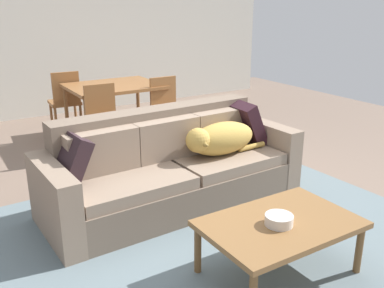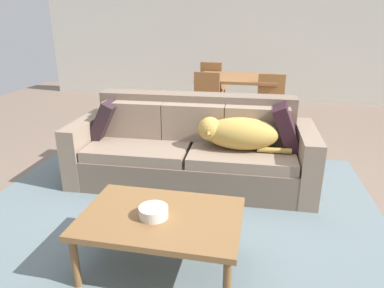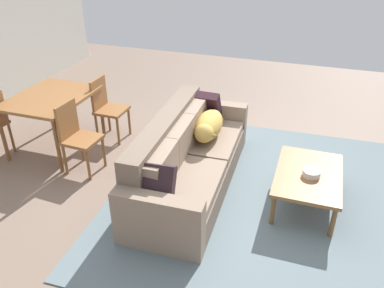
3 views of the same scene
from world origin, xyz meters
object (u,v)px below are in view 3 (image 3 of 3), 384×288
object	(u,v)px
dining_chair_near_left	(77,134)
coffee_table	(308,177)
dog_on_left_cushion	(208,127)
dining_table	(51,101)
throw_pillow_by_right_arm	(204,107)
throw_pillow_by_left_arm	(153,185)
couch	(187,161)
dining_chair_near_right	(107,106)
bowl_on_coffee_table	(312,173)

from	to	relation	value
dining_chair_near_left	coffee_table	bearing A→B (deg)	-83.19
dog_on_left_cushion	dining_table	distance (m)	2.13
dining_table	dining_chair_near_left	world-z (taller)	dining_chair_near_left
throw_pillow_by_right_arm	throw_pillow_by_left_arm	bearing A→B (deg)	-178.03
dining_table	throw_pillow_by_right_arm	bearing A→B (deg)	-71.73
couch	dining_chair_near_right	world-z (taller)	dining_chair_near_right
throw_pillow_by_left_arm	dining_chair_near_right	world-z (taller)	dining_chair_near_right
dining_table	throw_pillow_by_left_arm	bearing A→B (deg)	-121.06
dining_chair_near_left	dining_chair_near_right	bearing A→B (deg)	8.20
coffee_table	bowl_on_coffee_table	distance (m)	0.09
throw_pillow_by_left_arm	dog_on_left_cushion	bearing A→B (deg)	-5.63
bowl_on_coffee_table	dining_table	distance (m)	3.42
throw_pillow_by_left_arm	coffee_table	bearing A→B (deg)	-54.38
dog_on_left_cushion	coffee_table	xyz separation A→B (m)	(-0.38, -1.25, -0.22)
throw_pillow_by_left_arm	dining_chair_near_left	xyz separation A→B (m)	(0.81, 1.38, -0.11)
throw_pillow_by_left_arm	dining_chair_near_right	bearing A→B (deg)	40.72
throw_pillow_by_left_arm	coffee_table	distance (m)	1.72
dog_on_left_cushion	throw_pillow_by_right_arm	bearing A→B (deg)	21.06
coffee_table	bowl_on_coffee_table	xyz separation A→B (m)	(-0.04, -0.03, 0.08)
throw_pillow_by_left_arm	dining_chair_near_right	distance (m)	2.24
throw_pillow_by_right_arm	dining_chair_near_left	size ratio (longest dim) A/B	0.49
coffee_table	couch	bearing A→B (deg)	93.03
throw_pillow_by_right_arm	dining_table	distance (m)	2.03
dining_chair_near_right	throw_pillow_by_left_arm	bearing A→B (deg)	-138.74
coffee_table	dining_table	xyz separation A→B (m)	(0.21, 3.37, 0.33)
coffee_table	dining_chair_near_left	bearing A→B (deg)	93.72
throw_pillow_by_left_arm	bowl_on_coffee_table	xyz separation A→B (m)	(0.95, -1.41, -0.17)
bowl_on_coffee_table	dining_chair_near_right	size ratio (longest dim) A/B	0.21
bowl_on_coffee_table	dining_table	xyz separation A→B (m)	(0.25, 3.40, 0.25)
bowl_on_coffee_table	dining_chair_near_right	xyz separation A→B (m)	(0.74, 2.87, 0.06)
throw_pillow_by_left_arm	bowl_on_coffee_table	bearing A→B (deg)	-55.98
bowl_on_coffee_table	dining_chair_near_left	distance (m)	2.79
dining_chair_near_left	throw_pillow_by_left_arm	bearing A→B (deg)	-117.40
couch	coffee_table	world-z (taller)	couch
couch	throw_pillow_by_left_arm	size ratio (longest dim) A/B	5.95
coffee_table	dining_table	size ratio (longest dim) A/B	0.90
throw_pillow_by_left_arm	couch	bearing A→B (deg)	-0.81
dog_on_left_cushion	dining_table	xyz separation A→B (m)	(-0.17, 2.12, 0.11)
couch	throw_pillow_by_left_arm	xyz separation A→B (m)	(-0.92, 0.01, 0.27)
throw_pillow_by_right_arm	dining_chair_near_right	size ratio (longest dim) A/B	0.50
dog_on_left_cushion	throw_pillow_by_right_arm	xyz separation A→B (m)	(0.47, 0.20, 0.04)
couch	dining_table	size ratio (longest dim) A/B	2.09
throw_pillow_by_right_arm	dining_table	size ratio (longest dim) A/B	0.38
couch	dining_chair_near_right	size ratio (longest dim) A/B	2.72
couch	coffee_table	size ratio (longest dim) A/B	2.32
throw_pillow_by_right_arm	dining_chair_near_right	xyz separation A→B (m)	(-0.14, 1.39, -0.13)
dog_on_left_cushion	coffee_table	distance (m)	1.32
dog_on_left_cushion	dining_chair_near_right	xyz separation A→B (m)	(0.32, 1.59, -0.09)
dining_table	dining_chair_near_left	xyz separation A→B (m)	(-0.39, -0.61, -0.20)
couch	dining_chair_near_right	xyz separation A→B (m)	(0.77, 1.47, 0.16)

